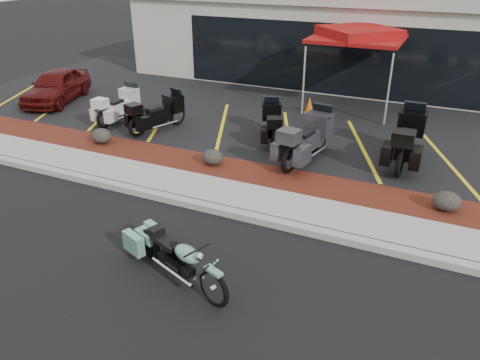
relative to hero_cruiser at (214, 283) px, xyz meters
The scene contains 18 objects.
ground 2.27m from the hero_cruiser, 127.17° to the left, with size 90.00×90.00×0.00m, color black.
curb 3.01m from the hero_cruiser, 116.70° to the left, with size 24.00×0.25×0.15m, color gray.
sidewalk 3.65m from the hero_cruiser, 111.73° to the left, with size 24.00×1.20×0.15m, color gray.
mulch_bed 4.78m from the hero_cruiser, 106.38° to the left, with size 24.00×1.20×0.16m, color #3C130D.
upper_lot 10.07m from the hero_cruiser, 97.68° to the left, with size 26.00×9.60×0.15m, color black.
dealership_building 16.37m from the hero_cruiser, 94.73° to the left, with size 18.00×8.16×4.00m.
boulder_left 7.57m from the hero_cruiser, 142.57° to the left, with size 0.61×0.51×0.43m, color black.
boulder_mid 5.19m from the hero_cruiser, 117.83° to the left, with size 0.57×0.47×0.40m, color black.
boulder_right 5.53m from the hero_cruiser, 55.00° to the left, with size 0.59×0.49×0.42m, color black.
hero_cruiser is the anchor object (origin of this frame).
touring_white 9.75m from the hero_cruiser, 133.55° to the left, with size 1.97×0.75×1.15m, color silver, non-canonical shape.
touring_black_front 8.46m from the hero_cruiser, 125.36° to the left, with size 2.05×0.78×1.19m, color black, non-canonical shape.
touring_black_mid 7.72m from the hero_cruiser, 104.54° to the left, with size 1.95×0.74×1.13m, color black, non-canonical shape.
touring_grey 6.63m from the hero_cruiser, 91.56° to the left, with size 2.34×0.89×1.36m, color #2D2D32, non-canonical shape.
touring_black_rear 7.88m from the hero_cruiser, 74.87° to the left, with size 2.44×0.93×1.42m, color black, non-canonical shape.
parked_car 12.59m from the hero_cruiser, 144.46° to the left, with size 1.38×3.43×1.17m, color #480B0A.
traffic_cone 10.02m from the hero_cruiser, 98.44° to the left, with size 0.29×0.29×0.52m, color #E15A07.
popup_canopy 11.23m from the hero_cruiser, 91.46° to the left, with size 3.19×3.19×2.73m.
Camera 1 is at (4.15, -6.93, 5.08)m, focal length 35.00 mm.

